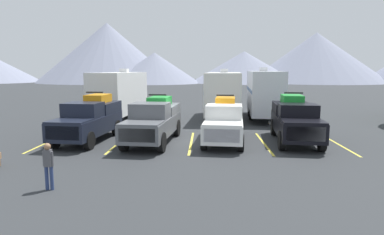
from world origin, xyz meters
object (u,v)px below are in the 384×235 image
object	(u,v)px
camper_trailer_c	(264,92)
pickup_truck_d	(295,119)
pickup_truck_a	(90,119)
camper_trailer_b	(224,92)
pickup_truck_c	(224,121)
camper_trailer_a	(120,93)
pickup_truck_b	(154,120)
person_a	(48,163)

from	to	relation	value
camper_trailer_c	pickup_truck_d	bearing A→B (deg)	-88.63
pickup_truck_a	camper_trailer_b	world-z (taller)	camper_trailer_b
pickup_truck_c	camper_trailer_b	distance (m)	8.79
camper_trailer_b	camper_trailer_c	distance (m)	3.16
pickup_truck_c	camper_trailer_b	world-z (taller)	camper_trailer_b
camper_trailer_a	camper_trailer_c	distance (m)	11.25
pickup_truck_c	pickup_truck_d	xyz separation A→B (m)	(3.78, 0.23, 0.08)
pickup_truck_b	pickup_truck_d	size ratio (longest dim) A/B	1.04
pickup_truck_a	person_a	size ratio (longest dim) A/B	3.66
pickup_truck_c	pickup_truck_d	distance (m)	3.79
pickup_truck_b	camper_trailer_b	bearing A→B (deg)	65.03
person_a	camper_trailer_c	bearing A→B (deg)	59.58
pickup_truck_c	camper_trailer_b	bearing A→B (deg)	87.26
pickup_truck_a	pickup_truck_c	distance (m)	7.31
pickup_truck_b	person_a	distance (m)	7.71
camper_trailer_c	camper_trailer_b	bearing A→B (deg)	-178.94
camper_trailer_c	pickup_truck_c	bearing A→B (deg)	-112.14
pickup_truck_a	camper_trailer_c	xyz separation A→B (m)	(10.88, 8.69, 0.91)
pickup_truck_b	camper_trailer_b	size ratio (longest dim) A/B	0.67
camper_trailer_c	person_a	world-z (taller)	camper_trailer_c
camper_trailer_b	pickup_truck_c	bearing A→B (deg)	-92.74
pickup_truck_b	camper_trailer_b	distance (m)	9.89
pickup_truck_a	person_a	xyz separation A→B (m)	(1.29, -7.65, -0.31)
pickup_truck_b	pickup_truck_c	distance (m)	3.74
pickup_truck_b	camper_trailer_c	bearing A→B (deg)	50.85
camper_trailer_a	camper_trailer_c	size ratio (longest dim) A/B	1.00
pickup_truck_a	pickup_truck_d	bearing A→B (deg)	0.71
camper_trailer_c	person_a	size ratio (longest dim) A/B	5.94
pickup_truck_c	pickup_truck_a	bearing A→B (deg)	179.24
pickup_truck_d	person_a	xyz separation A→B (m)	(-9.80, -7.79, -0.31)
pickup_truck_d	person_a	world-z (taller)	pickup_truck_d
pickup_truck_c	camper_trailer_c	distance (m)	9.54
pickup_truck_d	pickup_truck_a	bearing A→B (deg)	-179.29
pickup_truck_b	camper_trailer_a	bearing A→B (deg)	114.92
pickup_truck_b	person_a	xyz separation A→B (m)	(-2.28, -7.36, -0.30)
person_a	camper_trailer_a	bearing A→B (deg)	95.93
pickup_truck_c	person_a	size ratio (longest dim) A/B	3.56
pickup_truck_a	camper_trailer_b	size ratio (longest dim) A/B	0.62
pickup_truck_b	camper_trailer_c	distance (m)	11.63
pickup_truck_b	camper_trailer_a	world-z (taller)	camper_trailer_a
pickup_truck_c	camper_trailer_b	size ratio (longest dim) A/B	0.61
pickup_truck_a	camper_trailer_c	bearing A→B (deg)	38.62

